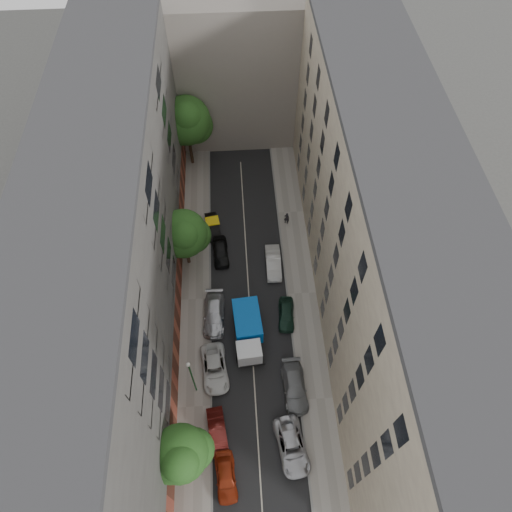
{
  "coord_description": "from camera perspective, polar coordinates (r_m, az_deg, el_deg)",
  "views": [
    {
      "loc": [
        -0.74,
        -23.29,
        41.4
      ],
      "look_at": [
        0.8,
        0.96,
        6.0
      ],
      "focal_mm": 32.0,
      "sensor_mm": 36.0,
      "label": 1
    }
  ],
  "objects": [
    {
      "name": "tarp_truck",
      "position": [
        44.02,
        -1.02,
        -9.31
      ],
      "size": [
        2.86,
        6.28,
        2.82
      ],
      "rotation": [
        0.0,
        0.0,
        0.08
      ],
      "color": "black",
      "rests_on": "ground"
    },
    {
      "name": "car_left_5",
      "position": [
        52.08,
        -5.4,
        3.69
      ],
      "size": [
        1.95,
        4.05,
        1.28
      ],
      "primitive_type": "imported",
      "rotation": [
        0.0,
        0.0,
        0.16
      ],
      "color": "black",
      "rests_on": "ground"
    },
    {
      "name": "car_left_1",
      "position": [
        41.99,
        -4.83,
        -21.0
      ],
      "size": [
        1.97,
        4.24,
        1.35
      ],
      "primitive_type": "imported",
      "rotation": [
        0.0,
        0.0,
        0.14
      ],
      "color": "#4D120F",
      "rests_on": "ground"
    },
    {
      "name": "building_right",
      "position": [
        40.82,
        14.55,
        2.81
      ],
      "size": [
        8.0,
        44.0,
        20.0
      ],
      "primitive_type": "cube",
      "color": "#C2B396",
      "rests_on": "ground"
    },
    {
      "name": "road_surface",
      "position": [
        47.5,
        -0.89,
        -5.1
      ],
      "size": [
        8.0,
        44.0,
        0.02
      ],
      "primitive_type": "cube",
      "color": "black",
      "rests_on": "ground"
    },
    {
      "name": "car_right_1",
      "position": [
        43.0,
        4.84,
        -15.98
      ],
      "size": [
        2.24,
        5.14,
        1.47
      ],
      "primitive_type": "imported",
      "rotation": [
        0.0,
        0.0,
        0.04
      ],
      "color": "slate",
      "rests_on": "ground"
    },
    {
      "name": "tree_near",
      "position": [
        36.92,
        -9.3,
        -23.38
      ],
      "size": [
        4.7,
        4.32,
        7.93
      ],
      "color": "#382619",
      "rests_on": "sidewalk_left"
    },
    {
      "name": "car_right_0",
      "position": [
        41.67,
        4.49,
        -22.64
      ],
      "size": [
        3.11,
        5.39,
        1.41
      ],
      "primitive_type": "imported",
      "rotation": [
        0.0,
        0.0,
        0.16
      ],
      "color": "#BABABF",
      "rests_on": "ground"
    },
    {
      "name": "car_right_3",
      "position": [
        48.88,
        2.18,
        -0.83
      ],
      "size": [
        1.59,
        4.46,
        1.46
      ],
      "primitive_type": "imported",
      "rotation": [
        0.0,
        0.0,
        -0.01
      ],
      "color": "silver",
      "rests_on": "ground"
    },
    {
      "name": "building_endcap",
      "position": [
        60.67,
        -2.57,
        23.2
      ],
      "size": [
        18.0,
        12.0,
        18.0
      ],
      "primitive_type": "cube",
      "color": "gray",
      "rests_on": "ground"
    },
    {
      "name": "sidewalk_right",
      "position": [
        47.84,
        5.72,
        -4.67
      ],
      "size": [
        3.0,
        44.0,
        0.15
      ],
      "primitive_type": "cube",
      "color": "gray",
      "rests_on": "ground"
    },
    {
      "name": "tree_mid",
      "position": [
        46.13,
        -8.98,
        2.57
      ],
      "size": [
        5.26,
        4.98,
        7.56
      ],
      "color": "#382619",
      "rests_on": "sidewalk_left"
    },
    {
      "name": "car_right_2",
      "position": [
        45.9,
        3.81,
        -7.27
      ],
      "size": [
        1.89,
        3.98,
        1.32
      ],
      "primitive_type": "imported",
      "rotation": [
        0.0,
        0.0,
        -0.09
      ],
      "color": "#152F23",
      "rests_on": "ground"
    },
    {
      "name": "sidewalk_left",
      "position": [
        47.67,
        -7.53,
        -5.38
      ],
      "size": [
        3.0,
        44.0,
        0.15
      ],
      "primitive_type": "cube",
      "color": "gray",
      "rests_on": "ground"
    },
    {
      "name": "car_left_4",
      "position": [
        49.84,
        -4.45,
        0.54
      ],
      "size": [
        1.9,
        4.2,
        1.4
      ],
      "primitive_type": "imported",
      "rotation": [
        0.0,
        0.0,
        0.06
      ],
      "color": "black",
      "rests_on": "ground"
    },
    {
      "name": "tree_far",
      "position": [
        55.73,
        -8.6,
        16.19
      ],
      "size": [
        5.91,
        5.73,
        9.65
      ],
      "color": "#382619",
      "rests_on": "sidewalk_left"
    },
    {
      "name": "car_left_3",
      "position": [
        45.89,
        -5.28,
        -7.27
      ],
      "size": [
        2.3,
        5.2,
        1.48
      ],
      "primitive_type": "imported",
      "rotation": [
        0.0,
        0.0,
        -0.04
      ],
      "color": "#BBBBC0",
      "rests_on": "ground"
    },
    {
      "name": "lamp_post",
      "position": [
        40.03,
        -8.07,
        -14.47
      ],
      "size": [
        0.36,
        0.36,
        6.4
      ],
      "color": "#195726",
      "rests_on": "sidewalk_left"
    },
    {
      "name": "building_left",
      "position": [
        40.42,
        -16.85,
        1.22
      ],
      "size": [
        8.0,
        44.0,
        20.0
      ],
      "primitive_type": "cube",
      "color": "#494744",
      "rests_on": "ground"
    },
    {
      "name": "car_left_2",
      "position": [
        43.64,
        -5.19,
        -13.84
      ],
      "size": [
        2.85,
        5.24,
        1.39
      ],
      "primitive_type": "imported",
      "rotation": [
        0.0,
        0.0,
        0.11
      ],
      "color": "silver",
      "rests_on": "ground"
    },
    {
      "name": "car_left_0",
      "position": [
        41.24,
        -3.79,
        -25.83
      ],
      "size": [
        1.99,
        4.22,
        1.39
      ],
      "primitive_type": "imported",
      "rotation": [
        0.0,
        0.0,
        0.09
      ],
      "color": "maroon",
      "rests_on": "ground"
    },
    {
      "name": "ground",
      "position": [
        47.51,
        -0.89,
        -5.11
      ],
      "size": [
        120.0,
        120.0,
        0.0
      ],
      "primitive_type": "plane",
      "color": "#4C4C49",
      "rests_on": "ground"
    },
    {
      "name": "pedestrian",
      "position": [
        52.29,
        3.86,
        4.75
      ],
      "size": [
        0.71,
        0.6,
        1.67
      ],
      "primitive_type": "imported",
      "rotation": [
        0.0,
        0.0,
        2.76
      ],
      "color": "black",
      "rests_on": "sidewalk_right"
    }
  ]
}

